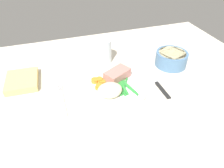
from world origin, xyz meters
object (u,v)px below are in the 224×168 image
(dinner_plate, at_px, (112,88))
(knife, at_px, (155,81))
(salad_bowl, at_px, (171,58))
(napkin, at_px, (22,81))
(fork, at_px, (63,100))
(water_glass, at_px, (103,53))
(meat_portion, at_px, (117,75))

(dinner_plate, distance_m, knife, 0.16)
(dinner_plate, bearing_deg, salad_bowl, 16.25)
(dinner_plate, distance_m, napkin, 0.32)
(dinner_plate, xyz_separation_m, napkin, (-0.29, 0.13, 0.00))
(napkin, bearing_deg, knife, -16.77)
(fork, xyz_separation_m, water_glass, (0.19, 0.19, 0.04))
(knife, height_order, water_glass, water_glass)
(water_glass, bearing_deg, knife, -53.41)
(dinner_plate, height_order, water_glass, water_glass)
(salad_bowl, bearing_deg, water_glass, 156.74)
(salad_bowl, relative_size, napkin, 0.97)
(knife, xyz_separation_m, water_glass, (-0.14, 0.19, 0.04))
(salad_bowl, bearing_deg, dinner_plate, -163.75)
(meat_portion, bearing_deg, salad_bowl, 10.06)
(meat_portion, height_order, napkin, meat_portion)
(meat_portion, bearing_deg, water_glass, 93.85)
(knife, height_order, napkin, napkin)
(water_glass, height_order, salad_bowl, water_glass)
(dinner_plate, height_order, fork, dinner_plate)
(knife, height_order, salad_bowl, salad_bowl)
(meat_portion, relative_size, fork, 0.53)
(meat_portion, bearing_deg, fork, -168.87)
(knife, distance_m, napkin, 0.47)
(meat_portion, xyz_separation_m, salad_bowl, (0.24, 0.04, -0.00))
(knife, xyz_separation_m, salad_bowl, (0.11, 0.08, 0.03))
(dinner_plate, height_order, salad_bowl, salad_bowl)
(water_glass, distance_m, salad_bowl, 0.27)
(dinner_plate, distance_m, water_glass, 0.19)
(dinner_plate, height_order, napkin, napkin)
(meat_portion, xyz_separation_m, fork, (-0.20, -0.04, -0.03))
(meat_portion, distance_m, salad_bowl, 0.24)
(meat_portion, relative_size, knife, 0.43)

